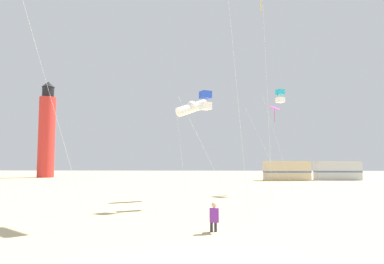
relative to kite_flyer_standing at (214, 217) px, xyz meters
The scene contains 9 objects.
kite_flyer_standing is the anchor object (origin of this frame).
kite_box_cyan 20.15m from the kite_flyer_standing, 70.26° to the left, with size 2.31×2.09×9.01m.
kite_tube_white 13.80m from the kite_flyer_standing, 96.03° to the left, with size 2.50×2.13×7.38m.
kite_diamond_gold 16.08m from the kite_flyer_standing, 69.98° to the left, with size 1.22×1.22×14.06m.
kite_box_blue 9.91m from the kite_flyer_standing, 92.09° to the left, with size 3.15×1.99×7.03m.
kite_diamond_magenta 17.87m from the kite_flyer_standing, 71.19° to the left, with size 3.10×3.10×7.36m.
lighthouse_distant 55.49m from the kite_flyer_standing, 120.48° to the left, with size 2.80×2.80×16.80m.
rv_van_tan 40.19m from the kite_flyer_standing, 73.47° to the left, with size 6.62×2.89×2.80m.
rv_van_silver 44.51m from the kite_flyer_standing, 64.43° to the left, with size 6.44×2.34×2.80m.
Camera 1 is at (-0.15, -8.01, 2.68)m, focal length 33.53 mm.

